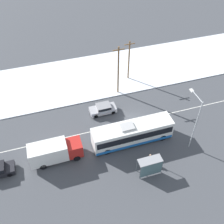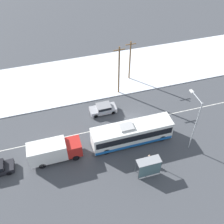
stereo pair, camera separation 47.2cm
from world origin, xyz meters
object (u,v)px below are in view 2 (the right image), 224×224
(box_truck, at_px, (54,151))
(streetlamp, at_px, (195,119))
(pedestrian_at_stop, at_px, (149,158))
(city_bus, at_px, (132,133))
(sedan_car, at_px, (103,108))
(bus_shelter, at_px, (149,166))
(utility_pole_roadside, at_px, (119,70))
(utility_pole_snowlot, at_px, (130,60))

(box_truck, relative_size, streetlamp, 0.82)
(pedestrian_at_stop, bearing_deg, city_bus, 102.10)
(city_bus, height_order, sedan_car, city_bus)
(bus_shelter, bearing_deg, city_bus, 92.25)
(bus_shelter, bearing_deg, utility_pole_roadside, 85.64)
(pedestrian_at_stop, relative_size, utility_pole_snowlot, 0.22)
(sedan_car, height_order, streetlamp, streetlamp)
(bus_shelter, distance_m, utility_pole_snowlot, 19.88)
(city_bus, height_order, streetlamp, streetlamp)
(sedan_car, distance_m, pedestrian_at_stop, 11.15)
(city_bus, distance_m, pedestrian_at_stop, 4.22)
(streetlamp, bearing_deg, utility_pole_roadside, 112.75)
(box_truck, bearing_deg, utility_pole_snowlot, 42.48)
(box_truck, xyz_separation_m, sedan_car, (8.27, 6.57, -0.81))
(sedan_car, relative_size, utility_pole_snowlot, 0.55)
(utility_pole_snowlot, bearing_deg, sedan_car, -133.16)
(sedan_car, relative_size, utility_pole_roadside, 0.47)
(city_bus, xyz_separation_m, utility_pole_snowlot, (4.42, 13.71, 2.25))
(sedan_car, xyz_separation_m, streetlamp, (9.26, -9.42, 4.32))
(city_bus, height_order, bus_shelter, city_bus)
(sedan_car, bearing_deg, bus_shelter, 101.32)
(box_truck, height_order, sedan_car, box_truck)
(bus_shelter, xyz_separation_m, utility_pole_roadside, (1.23, 16.12, 2.82))
(bus_shelter, distance_m, streetlamp, 8.13)
(utility_pole_snowlot, bearing_deg, pedestrian_at_stop, -101.26)
(sedan_car, bearing_deg, box_truck, 38.47)
(utility_pole_roadside, relative_size, utility_pole_snowlot, 1.18)
(streetlamp, height_order, utility_pole_snowlot, streetlamp)
(sedan_car, relative_size, pedestrian_at_stop, 2.48)
(box_truck, height_order, streetlamp, streetlamp)
(box_truck, relative_size, sedan_car, 1.65)
(city_bus, bearing_deg, utility_pole_roadside, 82.16)
(bus_shelter, height_order, utility_pole_snowlot, utility_pole_snowlot)
(box_truck, relative_size, pedestrian_at_stop, 4.08)
(streetlamp, bearing_deg, pedestrian_at_stop, -168.18)
(pedestrian_at_stop, bearing_deg, utility_pole_snowlot, 78.74)
(city_bus, height_order, pedestrian_at_stop, city_bus)
(sedan_car, bearing_deg, utility_pole_roadside, -133.36)
(box_truck, distance_m, utility_pole_roadside, 16.14)
(pedestrian_at_stop, bearing_deg, box_truck, 159.99)
(sedan_car, xyz_separation_m, utility_pole_snowlot, (6.64, 7.09, 3.03))
(sedan_car, distance_m, streetlamp, 13.90)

